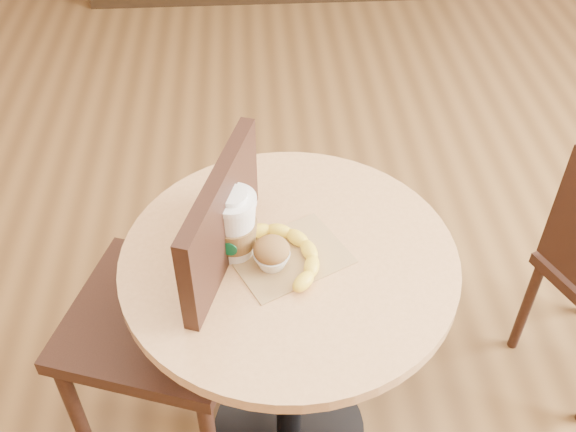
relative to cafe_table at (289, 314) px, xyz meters
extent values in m
cylinder|color=black|center=(0.00, 0.00, -0.54)|extent=(0.44, 0.44, 0.02)
cylinder|color=black|center=(0.00, 0.00, -0.17)|extent=(0.07, 0.07, 0.72)
cylinder|color=tan|center=(0.00, 0.00, 0.19)|extent=(0.74, 0.74, 0.03)
cube|color=black|center=(-0.33, 0.06, -0.06)|extent=(0.54, 0.54, 0.04)
cylinder|color=black|center=(-0.44, 0.29, -0.31)|extent=(0.04, 0.04, 0.48)
cylinder|color=black|center=(-0.56, -0.05, -0.31)|extent=(0.04, 0.04, 0.48)
cylinder|color=black|center=(-0.09, 0.18, -0.31)|extent=(0.04, 0.04, 0.48)
cube|color=black|center=(-0.14, 0.00, 0.21)|extent=(0.16, 0.40, 0.45)
cylinder|color=black|center=(0.75, 0.27, -0.35)|extent=(0.03, 0.03, 0.40)
cube|color=#A27F4E|center=(0.00, 0.00, 0.20)|extent=(0.30, 0.27, 0.00)
cylinder|color=white|center=(-0.12, 0.02, 0.35)|extent=(0.10, 0.10, 0.01)
cylinder|color=white|center=(-0.12, 0.02, 0.37)|extent=(0.07, 0.07, 0.01)
cylinder|color=#074C29|center=(-0.13, -0.03, 0.26)|extent=(0.03, 0.01, 0.03)
ellipsoid|color=brown|center=(-0.04, -0.03, 0.25)|extent=(0.08, 0.08, 0.05)
ellipsoid|color=#FDEECA|center=(-0.04, -0.03, 0.27)|extent=(0.03, 0.03, 0.02)
camera|label=1|loc=(-0.07, -1.02, 1.26)|focal=42.00mm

